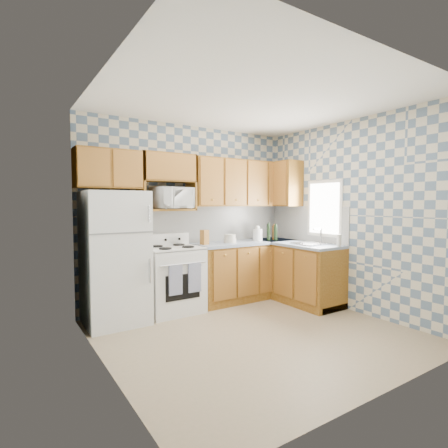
{
  "coord_description": "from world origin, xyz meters",
  "views": [
    {
      "loc": [
        -2.51,
        -3.18,
        1.53
      ],
      "look_at": [
        0.05,
        0.75,
        1.25
      ],
      "focal_mm": 28.0,
      "sensor_mm": 36.0,
      "label": 1
    }
  ],
  "objects_px": {
    "stove_body": "(173,280)",
    "microwave": "(172,198)",
    "refrigerator": "(115,258)",
    "electric_kettle": "(258,235)"
  },
  "relations": [
    {
      "from": "stove_body",
      "to": "microwave",
      "type": "distance_m",
      "value": 1.16
    },
    {
      "from": "stove_body",
      "to": "refrigerator",
      "type": "bearing_deg",
      "value": -178.22
    },
    {
      "from": "refrigerator",
      "to": "stove_body",
      "type": "xyz_separation_m",
      "value": [
        0.8,
        0.03,
        -0.39
      ]
    },
    {
      "from": "stove_body",
      "to": "microwave",
      "type": "bearing_deg",
      "value": 62.08
    },
    {
      "from": "electric_kettle",
      "to": "stove_body",
      "type": "bearing_deg",
      "value": 178.21
    },
    {
      "from": "stove_body",
      "to": "microwave",
      "type": "xyz_separation_m",
      "value": [
        0.07,
        0.13,
        1.15
      ]
    },
    {
      "from": "stove_body",
      "to": "electric_kettle",
      "type": "height_order",
      "value": "electric_kettle"
    },
    {
      "from": "refrigerator",
      "to": "stove_body",
      "type": "bearing_deg",
      "value": 1.78
    },
    {
      "from": "microwave",
      "to": "electric_kettle",
      "type": "bearing_deg",
      "value": -19.5
    },
    {
      "from": "refrigerator",
      "to": "stove_body",
      "type": "distance_m",
      "value": 0.89
    }
  ]
}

